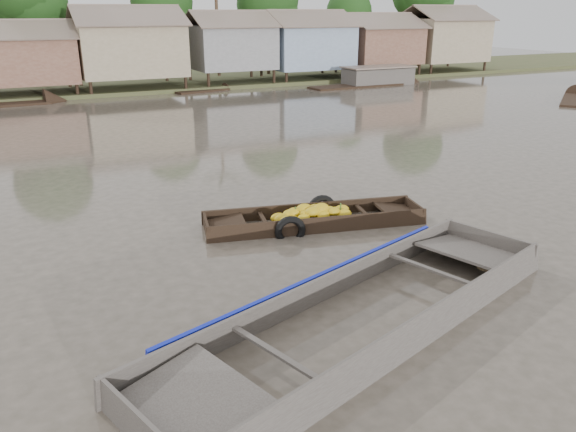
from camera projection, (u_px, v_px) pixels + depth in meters
name	position (u px, v px, depth m)	size (l,w,h in m)	color
ground	(312.00, 273.00, 11.42)	(120.00, 120.00, 0.00)	#464036
riverbank	(129.00, 41.00, 38.45)	(120.00, 12.47, 10.22)	#384723
banana_boat	(311.00, 219.00, 13.92)	(5.62, 2.50, 0.79)	black
viewer_boat	(364.00, 319.00, 9.53)	(8.88, 4.71, 0.69)	#403A36
distant_boats	(304.00, 88.00, 36.96)	(48.62, 16.47, 1.38)	black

